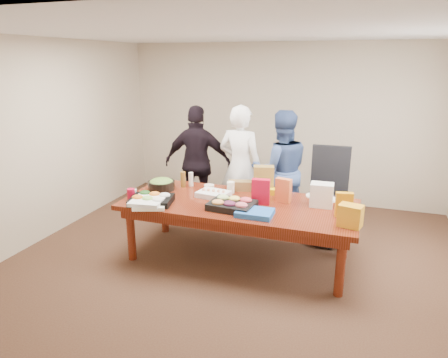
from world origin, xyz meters
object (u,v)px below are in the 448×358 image
at_px(sheet_cake, 213,194).
at_px(person_right, 281,171).
at_px(office_chair, 327,198).
at_px(person_center, 240,167).
at_px(conference_table, 238,231).
at_px(salad_bowl, 161,185).

bearing_deg(sheet_cake, person_right, 67.67).
distance_m(office_chair, person_center, 1.31).
relative_size(conference_table, person_right, 1.61).
relative_size(conference_table, sheet_cake, 7.32).
height_order(conference_table, person_right, person_right).
xyz_separation_m(person_center, person_right, (0.58, 0.11, -0.03)).
bearing_deg(sheet_cake, conference_table, -6.12).
bearing_deg(sheet_cake, office_chair, 39.99).
bearing_deg(conference_table, salad_bowl, 172.45).
bearing_deg(conference_table, person_right, 76.43).
distance_m(office_chair, salad_bowl, 2.23).
height_order(conference_table, person_center, person_center).
height_order(person_right, sheet_cake, person_right).
distance_m(person_center, person_right, 0.59).
height_order(conference_table, salad_bowl, salad_bowl).
height_order(office_chair, salad_bowl, office_chair).
bearing_deg(salad_bowl, person_right, 35.69).
bearing_deg(conference_table, sheet_cake, 164.89).
bearing_deg(office_chair, sheet_cake, -150.58).
bearing_deg(conference_table, person_center, 105.96).
xyz_separation_m(office_chair, person_right, (-0.69, 0.25, 0.26)).
xyz_separation_m(conference_table, sheet_cake, (-0.36, 0.10, 0.41)).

